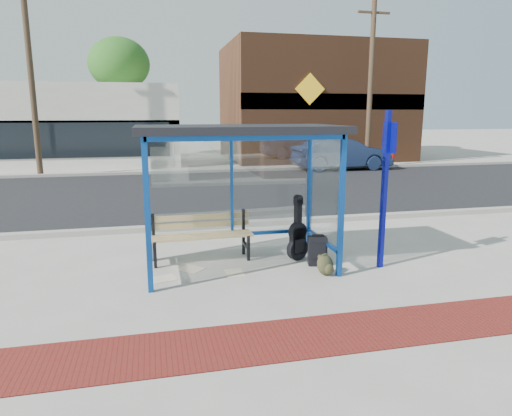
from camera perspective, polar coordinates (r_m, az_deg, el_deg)
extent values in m
plane|color=#B2ADA0|center=(7.92, -2.01, -7.50)|extent=(120.00, 120.00, 0.00)
cube|color=maroon|center=(5.60, 3.30, -16.04)|extent=(60.00, 1.00, 0.01)
cube|color=gray|center=(10.65, -5.00, -2.15)|extent=(60.00, 0.25, 0.12)
cube|color=black|center=(15.63, -7.63, 2.04)|extent=(60.00, 10.00, 0.00)
cube|color=gray|center=(20.65, -9.00, 4.51)|extent=(60.00, 0.25, 0.12)
cube|color=#B2ADA0|center=(22.54, -9.35, 4.96)|extent=(60.00, 4.00, 0.01)
cube|color=#0D3D91|center=(6.76, -13.42, -1.07)|extent=(0.08, 0.08, 2.30)
cube|color=#0D3D91|center=(7.36, 10.62, 0.09)|extent=(0.08, 0.08, 2.30)
cube|color=#0D3D91|center=(8.23, -13.39, 1.20)|extent=(0.08, 0.08, 2.30)
cube|color=#0D3D91|center=(8.73, 6.70, 2.03)|extent=(0.08, 0.08, 2.30)
cube|color=#0D3D91|center=(8.22, -3.13, 9.29)|extent=(3.00, 0.08, 0.08)
cube|color=#0D3D91|center=(6.75, -0.91, 8.77)|extent=(3.00, 0.08, 0.08)
cube|color=#0D3D91|center=(7.35, -13.82, 8.68)|extent=(0.08, 1.50, 0.08)
cube|color=#0D3D91|center=(7.91, 8.74, 9.07)|extent=(0.08, 1.50, 0.08)
cube|color=#0D3D91|center=(8.51, -2.99, -3.33)|extent=(3.00, 0.08, 0.06)
cube|color=#0D3D91|center=(7.67, -13.14, -5.32)|extent=(0.08, 1.50, 0.06)
cube|color=#0D3D91|center=(8.21, 8.34, -4.01)|extent=(0.08, 1.50, 0.06)
cube|color=#0D3D91|center=(8.31, -3.06, 3.01)|extent=(0.05, 0.05, 1.90)
cube|color=silver|center=(8.32, -3.06, 2.74)|extent=(2.84, 0.01, 1.82)
cube|color=silver|center=(7.46, -13.46, 1.38)|extent=(0.02, 1.34, 1.82)
cube|color=silver|center=(8.01, 8.53, 2.27)|extent=(0.02, 1.34, 1.82)
cube|color=black|center=(7.48, -2.14, 9.82)|extent=(3.30, 1.80, 0.12)
cube|color=#59331E|center=(27.51, 7.20, 12.89)|extent=(10.00, 7.00, 6.40)
cube|color=black|center=(24.30, 10.06, 12.97)|extent=(10.00, 0.10, 0.80)
cube|color=yellow|center=(23.69, 6.76, 14.55)|extent=(1.56, 0.06, 1.56)
cylinder|color=#4C3826|center=(29.39, -16.40, 11.07)|extent=(0.36, 0.36, 5.00)
ellipsoid|color=#225418|center=(29.53, -16.75, 16.89)|extent=(3.60, 3.60, 3.06)
cylinder|color=#4C3826|center=(32.48, 12.62, 11.28)|extent=(0.36, 0.36, 5.00)
ellipsoid|color=#225418|center=(32.60, 12.87, 16.56)|extent=(3.60, 3.60, 3.06)
cylinder|color=#4C3826|center=(21.29, -26.28, 14.32)|extent=(0.24, 0.24, 8.00)
cylinder|color=#4C3826|center=(23.25, 14.12, 14.84)|extent=(0.24, 0.24, 8.00)
cube|color=#4C3826|center=(23.66, 14.53, 22.59)|extent=(1.60, 0.10, 0.10)
cube|color=black|center=(8.04, -12.50, -5.77)|extent=(0.05, 0.05, 0.46)
cube|color=black|center=(8.36, -12.66, -3.61)|extent=(0.05, 0.05, 0.87)
cube|color=black|center=(8.23, -12.55, -5.36)|extent=(0.06, 0.42, 0.05)
cube|color=black|center=(8.24, -0.95, -5.04)|extent=(0.05, 0.05, 0.46)
cube|color=black|center=(8.56, -1.58, -2.97)|extent=(0.05, 0.05, 0.87)
cube|color=black|center=(8.43, -1.27, -4.66)|extent=(0.06, 0.42, 0.05)
cube|color=#DDC17F|center=(8.06, -6.72, -3.79)|extent=(1.85, 0.14, 0.04)
cube|color=#DDC17F|center=(8.17, -6.83, -3.59)|extent=(1.85, 0.14, 0.04)
cube|color=#DDC17F|center=(8.28, -6.93, -3.38)|extent=(1.85, 0.14, 0.04)
cube|color=#DDC17F|center=(8.39, -7.03, -3.19)|extent=(1.85, 0.14, 0.04)
cube|color=#DDC17F|center=(8.39, -7.10, -2.10)|extent=(1.85, 0.08, 0.10)
cube|color=#DDC17F|center=(8.35, -7.12, -1.14)|extent=(1.85, 0.08, 0.10)
cylinder|color=black|center=(8.32, 5.19, -5.11)|extent=(0.42, 0.27, 0.41)
cylinder|color=black|center=(8.23, 5.23, -2.95)|extent=(0.36, 0.24, 0.34)
cube|color=black|center=(8.28, 5.21, -4.07)|extent=(0.32, 0.22, 0.49)
cube|color=black|center=(8.15, 5.27, -0.69)|extent=(0.14, 0.13, 0.49)
cube|color=black|center=(8.11, 5.30, 0.80)|extent=(0.17, 0.15, 0.10)
cube|color=black|center=(8.06, 7.68, -5.31)|extent=(0.36, 0.27, 0.50)
cylinder|color=black|center=(8.12, 6.80, -6.93)|extent=(0.08, 0.19, 0.05)
cylinder|color=black|center=(8.15, 8.47, -6.89)|extent=(0.08, 0.19, 0.05)
cube|color=black|center=(7.99, 7.74, -3.40)|extent=(0.20, 0.08, 0.04)
cube|color=black|center=(7.96, 7.79, -5.44)|extent=(0.25, 0.07, 0.27)
ellipsoid|color=#2F2E1A|center=(7.63, 8.63, -7.03)|extent=(0.34, 0.29, 0.35)
ellipsoid|color=#2F2E1A|center=(7.57, 9.13, -7.58)|extent=(0.20, 0.16, 0.18)
cube|color=#2F2E1A|center=(7.59, 8.58, -5.82)|extent=(0.10, 0.07, 0.03)
cube|color=#0D118F|center=(7.94, 15.72, 2.03)|extent=(0.09, 0.09, 2.66)
cube|color=#0D118F|center=(7.88, 16.36, 8.42)|extent=(0.08, 0.33, 0.50)
cube|color=white|center=(7.57, -11.47, -8.65)|extent=(0.47, 0.41, 0.01)
cube|color=white|center=(7.94, -8.15, -7.54)|extent=(0.51, 0.50, 0.01)
cube|color=white|center=(7.69, -2.71, -8.09)|extent=(0.31, 0.38, 0.01)
imported|color=#1C2A4E|center=(21.94, 10.62, 6.71)|extent=(4.61, 1.63, 1.52)
cylinder|color=red|center=(24.29, 16.62, 5.83)|extent=(0.21, 0.21, 0.62)
sphere|color=red|center=(24.26, 16.67, 6.63)|extent=(0.23, 0.23, 0.23)
cylinder|color=red|center=(24.28, 16.64, 6.07)|extent=(0.33, 0.11, 0.10)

